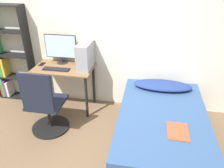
{
  "coord_description": "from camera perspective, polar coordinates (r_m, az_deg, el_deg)",
  "views": [
    {
      "loc": [
        0.85,
        -1.99,
        2.17
      ],
      "look_at": [
        0.38,
        0.63,
        0.75
      ],
      "focal_mm": 35.0,
      "sensor_mm": 36.0,
      "label": 1
    }
  ],
  "objects": [
    {
      "name": "wall_back",
      "position": [
        3.56,
        -4.04,
        13.12
      ],
      "size": [
        8.0,
        0.05,
        2.5
      ],
      "color": "silver",
      "rests_on": "ground_plane"
    },
    {
      "name": "pillow",
      "position": [
        3.46,
        13.04,
        -0.34
      ],
      "size": [
        0.89,
        0.36,
        0.11
      ],
      "color": "navy",
      "rests_on": "bed"
    },
    {
      "name": "office_chair",
      "position": [
        3.27,
        -16.93,
        -6.28
      ],
      "size": [
        0.56,
        0.56,
        1.01
      ],
      "color": "black",
      "rests_on": "ground_plane"
    },
    {
      "name": "desk",
      "position": [
        3.66,
        -12.31,
        2.37
      ],
      "size": [
        0.95,
        0.56,
        0.75
      ],
      "color": "brown",
      "rests_on": "ground_plane"
    },
    {
      "name": "magazine",
      "position": [
        2.66,
        16.84,
        -11.73
      ],
      "size": [
        0.24,
        0.32,
        0.01
      ],
      "color": "#B24C2D",
      "rests_on": "bed"
    },
    {
      "name": "monitor",
      "position": [
        3.7,
        -13.22,
        9.23
      ],
      "size": [
        0.53,
        0.18,
        0.48
      ],
      "color": "black",
      "rests_on": "desk"
    },
    {
      "name": "keyboard",
      "position": [
        3.54,
        -14.38,
        3.77
      ],
      "size": [
        0.42,
        0.12,
        0.02
      ],
      "color": "black",
      "rests_on": "desk"
    },
    {
      "name": "phone",
      "position": [
        3.81,
        -17.79,
        4.97
      ],
      "size": [
        0.07,
        0.14,
        0.01
      ],
      "color": "black",
      "rests_on": "desk"
    },
    {
      "name": "ground_plane",
      "position": [
        3.06,
        -9.53,
        -17.5
      ],
      "size": [
        14.0,
        14.0,
        0.0
      ],
      "primitive_type": "plane",
      "color": "brown"
    },
    {
      "name": "bookshelf",
      "position": [
        4.28,
        -26.15,
        6.22
      ],
      "size": [
        0.71,
        0.23,
        1.67
      ],
      "color": "black",
      "rests_on": "ground_plane"
    },
    {
      "name": "pc_tower",
      "position": [
        3.45,
        -7.0,
        7.34
      ],
      "size": [
        0.19,
        0.43,
        0.41
      ],
      "color": "#99999E",
      "rests_on": "desk"
    },
    {
      "name": "bed",
      "position": [
        3.06,
        12.72,
        -11.5
      ],
      "size": [
        1.16,
        1.88,
        0.51
      ],
      "color": "#4C3D2D",
      "rests_on": "ground_plane"
    }
  ]
}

